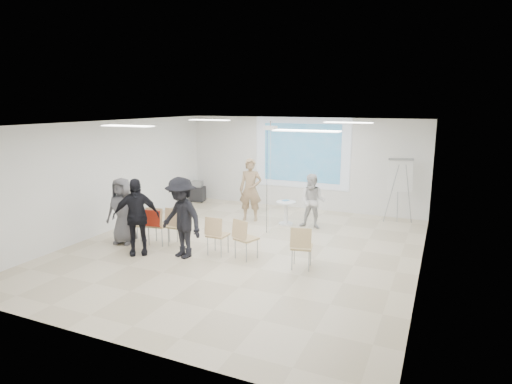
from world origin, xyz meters
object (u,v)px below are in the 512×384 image
at_px(player_left, 251,186).
at_px(audience_mid, 181,212).
at_px(chair_far_left, 136,222).
at_px(chair_center, 216,232).
at_px(pedestal_table, 286,211).
at_px(player_right, 313,198).
at_px(chair_right_inner, 244,236).
at_px(chair_right_far, 301,244).
at_px(laptop, 179,225).
at_px(av_cart, 198,192).
at_px(chair_left_mid, 157,223).
at_px(flipchart_easel, 400,176).
at_px(chair_left_inner, 177,223).
at_px(audience_outer, 122,207).
at_px(audience_left, 136,211).

bearing_deg(player_left, audience_mid, -106.83).
bearing_deg(chair_far_left, chair_center, -3.91).
height_order(pedestal_table, chair_far_left, chair_far_left).
xyz_separation_m(player_right, chair_right_inner, (-0.69, -3.02, -0.30)).
height_order(player_right, chair_right_inner, player_right).
relative_size(chair_right_inner, chair_right_far, 1.00).
bearing_deg(laptop, av_cart, -62.13).
bearing_deg(chair_left_mid, chair_far_left, 177.49).
relative_size(player_left, flipchart_easel, 1.11).
bearing_deg(chair_center, chair_right_inner, 0.38).
xyz_separation_m(chair_left_inner, chair_center, (1.19, -0.16, -0.03)).
bearing_deg(flipchart_easel, av_cart, 164.15).
bearing_deg(audience_outer, audience_left, -41.18).
bearing_deg(player_left, chair_right_inner, -82.90).
relative_size(chair_left_inner, av_cart, 1.30).
bearing_deg(chair_center, chair_far_left, 179.90).
height_order(player_left, chair_left_inner, player_left).
bearing_deg(chair_center, audience_outer, -176.66).
height_order(player_right, audience_mid, audience_mid).
height_order(pedestal_table, chair_right_far, chair_right_far).
relative_size(chair_left_inner, laptop, 2.73).
height_order(player_right, chair_far_left, player_right).
relative_size(player_right, chair_center, 1.84).
xyz_separation_m(chair_left_mid, laptop, (0.50, 0.22, -0.05)).
xyz_separation_m(player_right, chair_far_left, (-3.66, -3.04, -0.30)).
height_order(player_right, laptop, player_right).
distance_m(player_right, av_cart, 4.95).
bearing_deg(chair_left_inner, chair_center, -5.83).
height_order(player_left, chair_center, player_left).
bearing_deg(chair_far_left, player_right, 35.58).
xyz_separation_m(chair_left_inner, audience_outer, (-1.36, -0.32, 0.35)).
xyz_separation_m(flipchart_easel, av_cart, (-6.82, -0.02, -1.05)).
xyz_separation_m(player_right, chair_left_inner, (-2.57, -2.87, -0.27)).
bearing_deg(chair_center, audience_left, -159.43).
distance_m(audience_left, audience_outer, 0.97).
bearing_deg(chair_far_left, player_left, 56.28).
relative_size(player_left, chair_right_far, 2.24).
bearing_deg(chair_left_inner, audience_outer, -165.11).
bearing_deg(audience_outer, flipchart_easel, 27.70).
relative_size(player_right, flipchart_easel, 0.90).
distance_m(flipchart_easel, av_cart, 6.90).
distance_m(chair_far_left, chair_left_inner, 1.10).
distance_m(chair_center, chair_right_far, 2.06).
distance_m(player_left, flipchart_easel, 4.35).
height_order(player_right, chair_center, player_right).
relative_size(player_right, audience_mid, 0.81).
distance_m(player_left, chair_right_far, 4.06).
bearing_deg(chair_center, audience_mid, -147.90).
bearing_deg(flipchart_easel, chair_far_left, -157.68).
distance_m(chair_center, laptop, 1.21).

